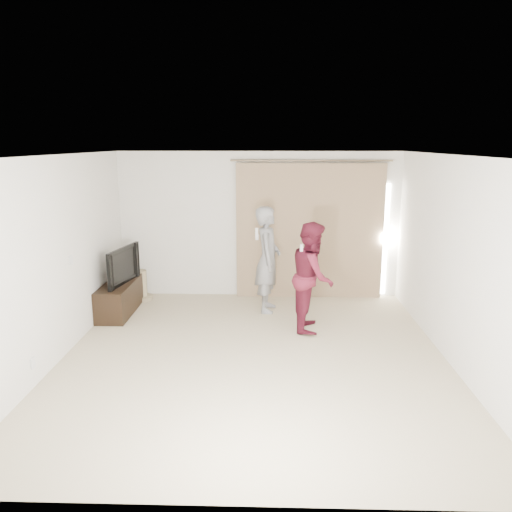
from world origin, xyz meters
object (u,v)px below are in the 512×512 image
Objects in this scene: tv at (118,265)px; person_man at (268,259)px; person_woman at (313,276)px; tv_console at (120,298)px.

tv is 0.59× the size of person_man.
tv is at bearing -175.79° from person_man.
person_man is 1.06m from person_woman.
tv is 2.44m from person_man.
person_woman is at bearing -91.14° from tv.
person_woman is at bearing -50.57° from person_man.
person_man is at bearing 4.21° from tv_console.
person_woman is at bearing -11.57° from tv_console.
tv is at bearing 0.00° from tv_console.
tv_console is 3.21m from person_woman.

